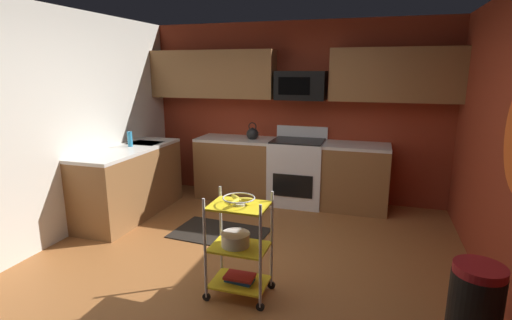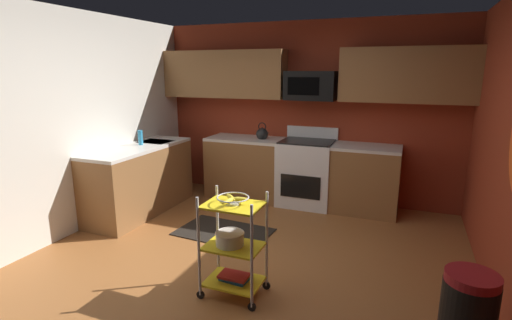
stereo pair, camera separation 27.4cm
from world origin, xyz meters
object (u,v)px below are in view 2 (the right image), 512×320
oven_range (306,172)px  rolling_cart (234,246)px  fruit_bowl (233,199)px  dish_soap_bottle (140,138)px  trash_can (467,320)px  mixing_bowl_large (230,238)px  book_stack (234,277)px  kettle (262,134)px  microwave (311,86)px

oven_range → rolling_cart: bearing=-89.7°
oven_range → fruit_bowl: (0.01, -2.52, 0.40)m
dish_soap_bottle → trash_can: 4.24m
mixing_bowl_large → dish_soap_bottle: bearing=144.0°
fruit_bowl → book_stack: fruit_bowl is taller
book_stack → kettle: bearing=105.5°
rolling_cart → mixing_bowl_large: bearing=180.0°
fruit_bowl → mixing_bowl_large: fruit_bowl is taller
oven_range → mixing_bowl_large: bearing=-90.5°
microwave → book_stack: (0.01, -2.63, -1.54)m
mixing_bowl_large → trash_can: size_ratio=0.38×
microwave → rolling_cart: 2.91m
mixing_bowl_large → book_stack: bearing=0.0°
oven_range → microwave: 1.23m
mixing_bowl_large → oven_range: bearing=89.5°
rolling_cart → book_stack: size_ratio=3.59×
fruit_bowl → book_stack: bearing=-76.0°
microwave → mixing_bowl_large: 2.88m
book_stack → trash_can: size_ratio=0.39×
rolling_cart → trash_can: bearing=-6.2°
kettle → book_stack: bearing=-74.5°
microwave → trash_can: microwave is taller
microwave → kettle: size_ratio=2.65×
kettle → trash_can: (2.46, -2.71, -0.67)m
dish_soap_bottle → trash_can: dish_soap_bottle is taller
book_stack → kettle: 2.75m
oven_range → book_stack: oven_range is taller
oven_range → dish_soap_bottle: 2.37m
microwave → fruit_bowl: microwave is taller
fruit_bowl → kettle: bearing=105.5°
oven_range → trash_can: oven_range is taller
microwave → kettle: 0.99m
fruit_bowl → oven_range: bearing=90.3°
book_stack → oven_range: bearing=90.3°
oven_range → mixing_bowl_large: size_ratio=4.37×
rolling_cart → kettle: kettle is taller
book_stack → trash_can: 1.78m
mixing_bowl_large → book_stack: (0.03, 0.00, -0.36)m
dish_soap_bottle → mixing_bowl_large: bearing=-36.0°
rolling_cart → kettle: (-0.70, 2.52, 0.55)m
microwave → book_stack: bearing=-89.7°
mixing_bowl_large → trash_can: bearing=-6.1°
fruit_bowl → mixing_bowl_large: 0.36m
oven_range → kettle: kettle is taller
fruit_bowl → dish_soap_bottle: bearing=144.5°
rolling_cart → dish_soap_bottle: bearing=144.5°
dish_soap_bottle → oven_range: bearing=26.8°
mixing_bowl_large → dish_soap_bottle: size_ratio=1.26×
trash_can → microwave: bearing=122.2°
mixing_bowl_large → kettle: kettle is taller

